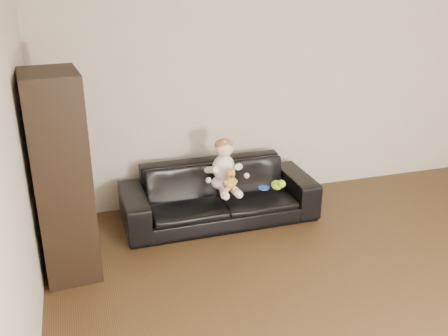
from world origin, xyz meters
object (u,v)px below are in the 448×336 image
object	(u,v)px
sofa	(219,193)
teddy_bear	(230,179)
toy_green	(277,185)
baby	(224,168)
cabinet	(61,178)
toy_rattle	(281,184)
toy_blue_disc	(264,188)

from	to	relation	value
sofa	teddy_bear	xyz separation A→B (m)	(0.04, -0.26, 0.26)
teddy_bear	toy_green	world-z (taller)	teddy_bear
baby	cabinet	bearing A→B (deg)	-160.94
cabinet	toy_rattle	size ratio (longest dim) A/B	23.15
cabinet	teddy_bear	bearing A→B (deg)	4.39
cabinet	baby	world-z (taller)	cabinet
toy_green	toy_blue_disc	world-z (taller)	toy_green
sofa	toy_blue_disc	world-z (taller)	sofa
cabinet	toy_green	world-z (taller)	cabinet
teddy_bear	toy_blue_disc	world-z (taller)	teddy_bear
teddy_bear	toy_green	bearing A→B (deg)	12.43
teddy_bear	toy_rattle	bearing A→B (deg)	15.05
teddy_bear	toy_rattle	size ratio (longest dim) A/B	2.90
toy_rattle	cabinet	bearing A→B (deg)	-171.87
toy_rattle	sofa	bearing A→B (deg)	157.57
sofa	toy_blue_disc	bearing A→B (deg)	-27.55
toy_green	toy_blue_disc	distance (m)	0.13
teddy_bear	toy_rattle	distance (m)	0.55
teddy_bear	toy_blue_disc	xyz separation A→B (m)	(0.37, 0.06, -0.16)
sofa	toy_green	size ratio (longest dim) A/B	14.43
baby	teddy_bear	size ratio (longest dim) A/B	2.41
toy_rattle	teddy_bear	bearing A→B (deg)	-177.18
cabinet	teddy_bear	world-z (taller)	cabinet
sofa	toy_rattle	bearing A→B (deg)	-22.88
toy_green	toy_rattle	bearing A→B (deg)	23.65
toy_green	toy_blue_disc	size ratio (longest dim) A/B	1.24
sofa	toy_rattle	world-z (taller)	sofa
toy_green	sofa	bearing A→B (deg)	153.15
toy_green	toy_blue_disc	bearing A→B (deg)	154.08
baby	toy_green	bearing A→B (deg)	-14.12
teddy_bear	toy_blue_disc	distance (m)	0.41
teddy_bear	baby	bearing A→B (deg)	105.90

